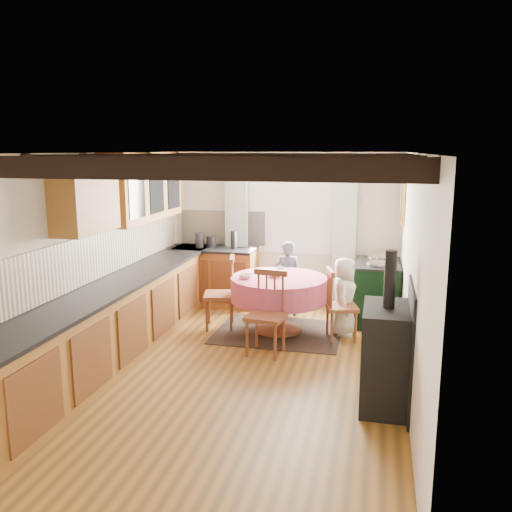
% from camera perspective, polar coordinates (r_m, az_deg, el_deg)
% --- Properties ---
extents(floor, '(3.60, 5.50, 0.00)m').
position_cam_1_polar(floor, '(6.15, -1.73, -12.01)').
color(floor, '#A26825').
rests_on(floor, ground).
extents(ceiling, '(3.60, 5.50, 0.00)m').
position_cam_1_polar(ceiling, '(5.65, -1.88, 10.95)').
color(ceiling, white).
rests_on(ceiling, ground).
extents(wall_back, '(3.60, 0.00, 2.40)m').
position_cam_1_polar(wall_back, '(8.43, 3.01, 2.86)').
color(wall_back, silver).
rests_on(wall_back, ground).
extents(wall_front, '(3.60, 0.00, 2.40)m').
position_cam_1_polar(wall_front, '(3.31, -14.33, -10.92)').
color(wall_front, silver).
rests_on(wall_front, ground).
extents(wall_left, '(0.00, 5.50, 2.40)m').
position_cam_1_polar(wall_left, '(6.48, -17.38, -0.21)').
color(wall_left, silver).
rests_on(wall_left, ground).
extents(wall_right, '(0.00, 5.50, 2.40)m').
position_cam_1_polar(wall_right, '(5.61, 16.29, -1.88)').
color(wall_right, silver).
rests_on(wall_right, ground).
extents(beam_a, '(3.60, 0.16, 0.16)m').
position_cam_1_polar(beam_a, '(3.76, -9.87, 9.25)').
color(beam_a, black).
rests_on(beam_a, ceiling).
extents(beam_b, '(3.60, 0.16, 0.16)m').
position_cam_1_polar(beam_b, '(4.69, -5.07, 9.75)').
color(beam_b, black).
rests_on(beam_b, ceiling).
extents(beam_c, '(3.60, 0.16, 0.16)m').
position_cam_1_polar(beam_c, '(5.65, -1.87, 10.04)').
color(beam_c, black).
rests_on(beam_c, ceiling).
extents(beam_d, '(3.60, 0.16, 0.16)m').
position_cam_1_polar(beam_d, '(6.62, 0.40, 10.23)').
color(beam_d, black).
rests_on(beam_d, ceiling).
extents(beam_e, '(3.60, 0.16, 0.16)m').
position_cam_1_polar(beam_e, '(7.60, 2.09, 10.36)').
color(beam_e, black).
rests_on(beam_e, ceiling).
extents(splash_left, '(0.02, 4.50, 0.55)m').
position_cam_1_polar(splash_left, '(6.72, -15.95, 0.28)').
color(splash_left, beige).
rests_on(splash_left, wall_left).
extents(splash_back, '(1.40, 0.02, 0.55)m').
position_cam_1_polar(splash_back, '(8.64, -3.56, 3.06)').
color(splash_back, beige).
rests_on(splash_back, wall_back).
extents(base_cabinet_left, '(0.60, 5.30, 0.88)m').
position_cam_1_polar(base_cabinet_left, '(6.52, -14.70, -6.89)').
color(base_cabinet_left, '#976425').
rests_on(base_cabinet_left, floor).
extents(base_cabinet_back, '(1.30, 0.60, 0.88)m').
position_cam_1_polar(base_cabinet_back, '(8.53, -4.36, -2.25)').
color(base_cabinet_back, '#976425').
rests_on(base_cabinet_back, floor).
extents(worktop_left, '(0.64, 5.30, 0.04)m').
position_cam_1_polar(worktop_left, '(6.39, -14.74, -2.98)').
color(worktop_left, black).
rests_on(worktop_left, base_cabinet_left).
extents(worktop_back, '(1.30, 0.64, 0.04)m').
position_cam_1_polar(worktop_back, '(8.42, -4.45, 0.76)').
color(worktop_back, black).
rests_on(worktop_back, base_cabinet_back).
extents(wall_cabinet_glass, '(0.34, 1.80, 0.90)m').
position_cam_1_polar(wall_cabinet_glass, '(7.36, -11.84, 7.29)').
color(wall_cabinet_glass, '#976425').
rests_on(wall_cabinet_glass, wall_left).
extents(wall_cabinet_solid, '(0.34, 0.90, 0.70)m').
position_cam_1_polar(wall_cabinet_solid, '(6.04, -17.81, 5.69)').
color(wall_cabinet_solid, '#976425').
rests_on(wall_cabinet_solid, wall_left).
extents(window_frame, '(1.34, 0.03, 1.54)m').
position_cam_1_polar(window_frame, '(8.35, 3.70, 5.54)').
color(window_frame, white).
rests_on(window_frame, wall_back).
extents(window_pane, '(1.20, 0.01, 1.40)m').
position_cam_1_polar(window_pane, '(8.35, 3.71, 5.54)').
color(window_pane, white).
rests_on(window_pane, wall_back).
extents(curtain_left, '(0.35, 0.10, 2.10)m').
position_cam_1_polar(curtain_left, '(8.51, -2.09, 2.27)').
color(curtain_left, silver).
rests_on(curtain_left, wall_back).
extents(curtain_right, '(0.35, 0.10, 2.10)m').
position_cam_1_polar(curtain_right, '(8.23, 9.41, 1.82)').
color(curtain_right, silver).
rests_on(curtain_right, wall_back).
extents(curtain_rod, '(2.00, 0.03, 0.03)m').
position_cam_1_polar(curtain_rod, '(8.22, 3.66, 9.64)').
color(curtain_rod, black).
rests_on(curtain_rod, wall_back).
extents(wall_picture, '(0.04, 0.50, 0.60)m').
position_cam_1_polar(wall_picture, '(7.80, 15.42, 5.49)').
color(wall_picture, gold).
rests_on(wall_picture, wall_right).
extents(wall_plate, '(0.30, 0.02, 0.30)m').
position_cam_1_polar(wall_plate, '(8.22, 10.27, 6.00)').
color(wall_plate, silver).
rests_on(wall_plate, wall_back).
extents(rug, '(1.68, 1.30, 0.01)m').
position_cam_1_polar(rug, '(7.30, 2.40, -8.14)').
color(rug, '#31251C').
rests_on(rug, floor).
extents(dining_table, '(1.28, 1.28, 0.77)m').
position_cam_1_polar(dining_table, '(7.18, 2.42, -5.27)').
color(dining_table, '#C46366').
rests_on(dining_table, floor).
extents(chair_near, '(0.49, 0.51, 1.02)m').
position_cam_1_polar(chair_near, '(6.41, 1.04, -6.18)').
color(chair_near, brown).
rests_on(chair_near, floor).
extents(chair_left, '(0.54, 0.53, 1.01)m').
position_cam_1_polar(chair_left, '(7.36, -3.93, -3.91)').
color(chair_left, brown).
rests_on(chair_left, floor).
extents(chair_right, '(0.51, 0.50, 0.94)m').
position_cam_1_polar(chair_right, '(7.01, 9.16, -5.13)').
color(chair_right, brown).
rests_on(chair_right, floor).
extents(aga_range, '(0.63, 0.97, 0.89)m').
position_cam_1_polar(aga_range, '(7.81, 12.79, -3.73)').
color(aga_range, black).
rests_on(aga_range, floor).
extents(cast_iron_stove, '(0.46, 0.76, 1.53)m').
position_cam_1_polar(cast_iron_stove, '(5.23, 13.88, -7.65)').
color(cast_iron_stove, black).
rests_on(cast_iron_stove, floor).
extents(child_far, '(0.47, 0.38, 1.13)m').
position_cam_1_polar(child_far, '(7.91, 3.35, -2.40)').
color(child_far, '#475565').
rests_on(child_far, floor).
extents(child_right, '(0.34, 0.52, 1.05)m').
position_cam_1_polar(child_right, '(7.17, 9.39, -4.29)').
color(child_right, silver).
rests_on(child_right, floor).
extents(bowl_a, '(0.27, 0.27, 0.05)m').
position_cam_1_polar(bowl_a, '(7.11, 2.03, -2.01)').
color(bowl_a, silver).
rests_on(bowl_a, dining_table).
extents(bowl_b, '(0.22, 0.22, 0.05)m').
position_cam_1_polar(bowl_b, '(7.02, -1.15, -2.16)').
color(bowl_b, silver).
rests_on(bowl_b, dining_table).
extents(cup, '(0.11, 0.11, 0.09)m').
position_cam_1_polar(cup, '(7.30, 2.61, -1.51)').
color(cup, silver).
rests_on(cup, dining_table).
extents(canister_tall, '(0.14, 0.14, 0.23)m').
position_cam_1_polar(canister_tall, '(8.42, -6.05, 1.69)').
color(canister_tall, '#262628').
rests_on(canister_tall, worktop_back).
extents(canister_wide, '(0.16, 0.16, 0.18)m').
position_cam_1_polar(canister_wide, '(8.44, -4.80, 1.54)').
color(canister_wide, '#262628').
rests_on(canister_wide, worktop_back).
extents(canister_slim, '(0.10, 0.10, 0.27)m').
position_cam_1_polar(canister_slim, '(8.32, -2.40, 1.76)').
color(canister_slim, '#262628').
rests_on(canister_slim, worktop_back).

